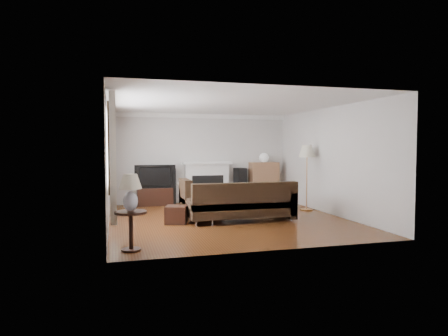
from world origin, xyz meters
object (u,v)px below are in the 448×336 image
object	(u,v)px
floor_lamp	(307,178)
side_table	(131,231)
coffee_table	(236,202)
bookshelf	(264,182)
sectional_sofa	(241,202)
tv_stand	(155,196)

from	to	relation	value
floor_lamp	side_table	bearing A→B (deg)	-147.40
coffee_table	side_table	size ratio (longest dim) A/B	1.87
bookshelf	sectional_sofa	xyz separation A→B (m)	(-1.61, -2.82, -0.17)
bookshelf	sectional_sofa	size ratio (longest dim) A/B	0.46
coffee_table	side_table	world-z (taller)	side_table
sectional_sofa	coffee_table	xyz separation A→B (m)	(0.29, 1.28, -0.17)
coffee_table	floor_lamp	size ratio (longest dim) A/B	0.69
coffee_table	side_table	xyz separation A→B (m)	(-2.65, -3.16, 0.08)
tv_stand	bookshelf	size ratio (longest dim) A/B	0.84
tv_stand	side_table	size ratio (longest dim) A/B	1.57
tv_stand	floor_lamp	xyz separation A→B (m)	(3.54, -1.89, 0.57)
sectional_sofa	floor_lamp	distance (m)	2.24
bookshelf	coffee_table	size ratio (longest dim) A/B	1.00
coffee_table	side_table	bearing A→B (deg)	-113.41
tv_stand	bookshelf	xyz separation A→B (m)	(3.15, 0.03, 0.33)
tv_stand	floor_lamp	world-z (taller)	floor_lamp
sectional_sofa	side_table	xyz separation A→B (m)	(-2.36, -1.88, -0.09)
bookshelf	side_table	distance (m)	6.16
bookshelf	coffee_table	bearing A→B (deg)	-130.55
tv_stand	bookshelf	distance (m)	3.17
tv_stand	sectional_sofa	bearing A→B (deg)	-61.21
floor_lamp	bookshelf	bearing A→B (deg)	101.60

